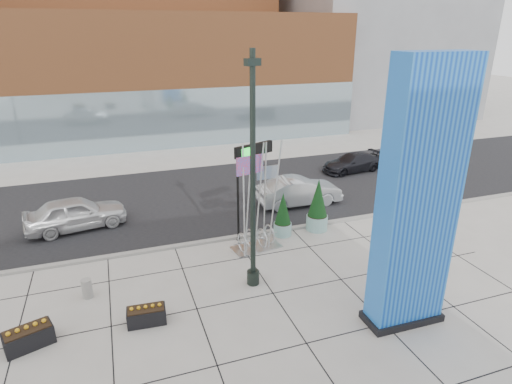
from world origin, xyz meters
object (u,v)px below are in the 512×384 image
object	(u,v)px
public_art_sculpture	(257,222)
lamp_post	(253,198)
car_silver_mid	(299,191)
blue_pylon	(417,205)
concrete_bollard	(87,288)
car_white_west	(76,213)
overhead_street_sign	(254,160)

from	to	relation	value
public_art_sculpture	lamp_post	bearing A→B (deg)	-120.59
public_art_sculpture	car_silver_mid	xyz separation A→B (m)	(4.09, 4.21, -0.53)
blue_pylon	concrete_bollard	size ratio (longest dim) A/B	11.93
blue_pylon	concrete_bollard	distance (m)	12.31
concrete_bollard	car_silver_mid	distance (m)	12.89
blue_pylon	concrete_bollard	xyz separation A→B (m)	(-10.48, 5.08, -3.99)
lamp_post	public_art_sculpture	size ratio (longest dim) A/B	1.76
lamp_post	car_white_west	size ratio (longest dim) A/B	1.84
car_white_west	concrete_bollard	bearing A→B (deg)	175.59
overhead_street_sign	car_silver_mid	bearing A→B (deg)	17.94
concrete_bollard	overhead_street_sign	world-z (taller)	overhead_street_sign
concrete_bollard	car_white_west	world-z (taller)	car_white_west
public_art_sculpture	car_white_west	bearing A→B (deg)	139.24
public_art_sculpture	overhead_street_sign	world-z (taller)	public_art_sculpture
blue_pylon	overhead_street_sign	bearing A→B (deg)	110.89
lamp_post	car_white_west	xyz separation A→B (m)	(-6.86, 7.82, -2.86)
blue_pylon	lamp_post	xyz separation A→B (m)	(-4.21, 3.88, -0.67)
concrete_bollard	public_art_sculpture	bearing A→B (deg)	12.34
concrete_bollard	car_white_west	xyz separation A→B (m)	(-0.59, 6.63, 0.46)
lamp_post	car_silver_mid	size ratio (longest dim) A/B	1.83
blue_pylon	car_silver_mid	world-z (taller)	blue_pylon
lamp_post	public_art_sculpture	world-z (taller)	lamp_post
lamp_post	concrete_bollard	bearing A→B (deg)	169.23
public_art_sculpture	overhead_street_sign	distance (m)	2.85
blue_pylon	car_silver_mid	xyz separation A→B (m)	(1.01, 10.90, -3.55)
car_white_west	overhead_street_sign	bearing A→B (deg)	-125.16
overhead_street_sign	car_silver_mid	distance (m)	5.90
lamp_post	car_white_west	world-z (taller)	lamp_post
lamp_post	overhead_street_sign	size ratio (longest dim) A/B	1.95
public_art_sculpture	concrete_bollard	size ratio (longest dim) A/B	6.77
lamp_post	overhead_street_sign	xyz separation A→B (m)	(1.37, 3.87, 0.28)
blue_pylon	car_white_west	size ratio (longest dim) A/B	1.84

